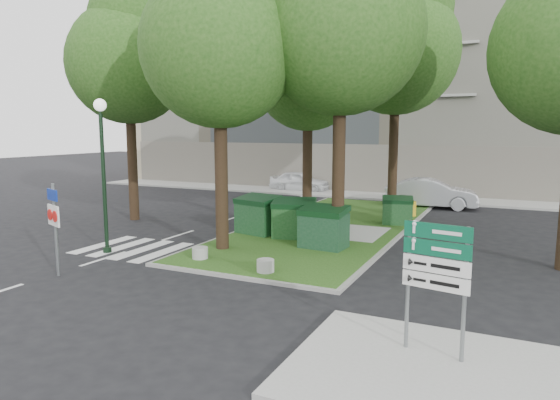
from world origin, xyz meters
The scene contains 25 objects.
ground centered at (0.00, 0.00, 0.00)m, with size 120.00×120.00×0.00m, color black.
median_island centered at (0.50, 8.00, 0.06)m, with size 6.00×16.00×0.12m, color #224915.
median_kerb centered at (0.50, 8.00, 0.05)m, with size 6.30×16.30×0.10m, color gray.
sidewalk_corner centered at (6.50, -3.50, 0.06)m, with size 5.00×4.00×0.12m, color #999993.
building_sidewalk centered at (0.00, 18.50, 0.06)m, with size 42.00×3.00×0.12m, color #999993.
zebra_crossing centered at (-3.75, 1.50, 0.01)m, with size 5.00×3.00×0.01m, color silver.
apartment_building centered at (0.00, 26.00, 8.00)m, with size 41.00×12.00×16.00m, color tan.
tree_median_near_left centered at (-1.41, 2.56, 7.32)m, with size 5.20×5.20×10.53m.
tree_median_near_right centered at (2.09, 4.56, 7.99)m, with size 5.60×5.60×11.46m.
tree_median_mid centered at (-0.91, 9.06, 6.98)m, with size 4.80×4.80×9.99m.
tree_median_far centered at (2.29, 12.06, 8.32)m, with size 5.80×5.80×11.93m.
tree_street_left centered at (-8.41, 6.06, 7.65)m, with size 5.40×5.40×11.00m.
dumpster_a centered at (-1.58, 5.28, 0.85)m, with size 1.86×1.50×1.52m.
dumpster_b centered at (0.02, 5.19, 0.84)m, with size 1.84×1.50×1.49m.
dumpster_c centered at (1.62, 4.11, 0.83)m, with size 1.67×1.22×1.48m.
dumpster_d centered at (3.00, 9.56, 0.70)m, with size 1.48×1.20×1.20m.
bollard_left centered at (-1.42, 1.02, 0.30)m, with size 0.50×0.50×0.36m, color #9C9D98.
bollard_right centered at (1.16, 0.57, 0.30)m, with size 0.51×0.51×0.36m, color #9F9E9A.
bollard_mid centered at (0.16, 5.00, 0.31)m, with size 0.54×0.54×0.39m, color #989893.
litter_bin centered at (3.20, 11.84, 0.47)m, with size 0.40×0.40×0.70m, color gold.
street_lamp centered at (-5.02, 0.68, 3.28)m, with size 0.42×0.42×5.21m.
traffic_sign_pole centered at (-4.27, -2.00, 1.73)m, with size 0.77×0.33×2.69m.
directional_sign centered at (6.35, -2.85, 1.74)m, with size 1.21×0.27×2.44m.
car_white centered at (-5.70, 19.12, 0.69)m, with size 1.63×4.05×1.38m, color white.
car_silver centered at (3.50, 15.50, 0.79)m, with size 1.67×4.80×1.58m, color #AEB0B7.
Camera 1 is at (7.52, -11.90, 4.23)m, focal length 32.00 mm.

